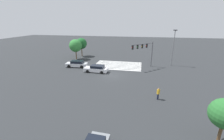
{
  "coord_description": "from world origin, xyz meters",
  "views": [
    {
      "loc": [
        -5.33,
        26.94,
        10.13
      ],
      "look_at": [
        0.0,
        0.0,
        1.12
      ],
      "focal_mm": 24.0,
      "sensor_mm": 36.0,
      "label": 1
    }
  ],
  "objects_px": {
    "car_0": "(96,69)",
    "car_2": "(77,64)",
    "traffic_signal_mast": "(145,49)",
    "tree_corner_a": "(81,44)",
    "tree_corner_b": "(76,46)",
    "street_light_pole_a": "(174,45)",
    "pedestrian": "(158,93)"
  },
  "relations": [
    {
      "from": "tree_corner_a",
      "to": "tree_corner_b",
      "type": "bearing_deg",
      "value": 87.66
    },
    {
      "from": "traffic_signal_mast",
      "to": "car_2",
      "type": "bearing_deg",
      "value": -37.29
    },
    {
      "from": "pedestrian",
      "to": "car_2",
      "type": "bearing_deg",
      "value": 10.12
    },
    {
      "from": "car_2",
      "to": "street_light_pole_a",
      "type": "relative_size",
      "value": 0.59
    },
    {
      "from": "traffic_signal_mast",
      "to": "car_2",
      "type": "distance_m",
      "value": 15.62
    },
    {
      "from": "traffic_signal_mast",
      "to": "tree_corner_a",
      "type": "distance_m",
      "value": 20.21
    },
    {
      "from": "pedestrian",
      "to": "tree_corner_b",
      "type": "xyz_separation_m",
      "value": [
        20.22,
        -19.04,
        2.8
      ]
    },
    {
      "from": "car_2",
      "to": "tree_corner_a",
      "type": "height_order",
      "value": "tree_corner_a"
    },
    {
      "from": "pedestrian",
      "to": "street_light_pole_a",
      "type": "xyz_separation_m",
      "value": [
        -4.6,
        -17.48,
        4.02
      ]
    },
    {
      "from": "traffic_signal_mast",
      "to": "pedestrian",
      "type": "bearing_deg",
      "value": 52.76
    },
    {
      "from": "traffic_signal_mast",
      "to": "car_0",
      "type": "distance_m",
      "value": 11.25
    },
    {
      "from": "tree_corner_b",
      "to": "traffic_signal_mast",
      "type": "bearing_deg",
      "value": 164.54
    },
    {
      "from": "car_2",
      "to": "street_light_pole_a",
      "type": "bearing_deg",
      "value": -168.77
    },
    {
      "from": "car_0",
      "to": "car_2",
      "type": "xyz_separation_m",
      "value": [
        5.45,
        -2.52,
        0.04
      ]
    },
    {
      "from": "car_0",
      "to": "street_light_pole_a",
      "type": "bearing_deg",
      "value": -151.16
    },
    {
      "from": "traffic_signal_mast",
      "to": "street_light_pole_a",
      "type": "bearing_deg",
      "value": 163.31
    },
    {
      "from": "car_0",
      "to": "car_2",
      "type": "relative_size",
      "value": 1.0
    },
    {
      "from": "traffic_signal_mast",
      "to": "street_light_pole_a",
      "type": "height_order",
      "value": "street_light_pole_a"
    },
    {
      "from": "car_2",
      "to": "tree_corner_a",
      "type": "bearing_deg",
      "value": -77.23
    },
    {
      "from": "street_light_pole_a",
      "to": "tree_corner_b",
      "type": "relative_size",
      "value": 1.52
    },
    {
      "from": "pedestrian",
      "to": "tree_corner_b",
      "type": "bearing_deg",
      "value": 1.98
    },
    {
      "from": "traffic_signal_mast",
      "to": "tree_corner_b",
      "type": "height_order",
      "value": "traffic_signal_mast"
    },
    {
      "from": "car_0",
      "to": "tree_corner_a",
      "type": "distance_m",
      "value": 16.2
    },
    {
      "from": "traffic_signal_mast",
      "to": "car_0",
      "type": "relative_size",
      "value": 1.16
    },
    {
      "from": "tree_corner_b",
      "to": "tree_corner_a",
      "type": "bearing_deg",
      "value": -92.34
    },
    {
      "from": "tree_corner_a",
      "to": "tree_corner_b",
      "type": "xyz_separation_m",
      "value": [
        0.15,
        3.77,
        -0.06
      ]
    },
    {
      "from": "pedestrian",
      "to": "tree_corner_b",
      "type": "distance_m",
      "value": 27.92
    },
    {
      "from": "traffic_signal_mast",
      "to": "tree_corner_a",
      "type": "xyz_separation_m",
      "value": [
        18.16,
        -8.84,
        -0.57
      ]
    },
    {
      "from": "street_light_pole_a",
      "to": "tree_corner_a",
      "type": "distance_m",
      "value": 25.27
    },
    {
      "from": "car_0",
      "to": "pedestrian",
      "type": "xyz_separation_m",
      "value": [
        -11.51,
        9.41,
        0.24
      ]
    },
    {
      "from": "car_2",
      "to": "tree_corner_b",
      "type": "relative_size",
      "value": 0.9
    },
    {
      "from": "street_light_pole_a",
      "to": "tree_corner_b",
      "type": "height_order",
      "value": "street_light_pole_a"
    }
  ]
}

